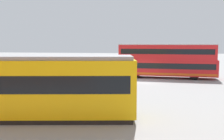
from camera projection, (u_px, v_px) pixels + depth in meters
name	position (u px, v px, depth m)	size (l,w,h in m)	color
ground_plane	(143.00, 81.00, 28.16)	(160.00, 160.00, 0.00)	gray
double_decker_bus	(166.00, 61.00, 30.85)	(11.48, 3.46, 4.00)	red
pedestrian_near_railing	(88.00, 77.00, 24.01)	(0.32, 0.36, 1.68)	#33384C
pedestrian_railing	(91.00, 81.00, 23.21)	(7.27, 0.17, 1.08)	gray
info_sign	(47.00, 71.00, 22.68)	(1.10, 0.15, 2.49)	slate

